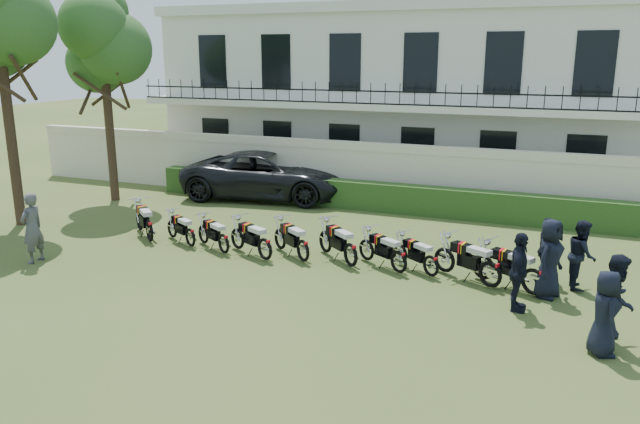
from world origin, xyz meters
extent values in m
plane|color=#374F1F|center=(0.00, 0.00, 0.00)|extent=(100.00, 100.00, 0.00)
cube|color=beige|center=(0.00, 8.00, 1.00)|extent=(30.00, 0.30, 2.00)
cube|color=beige|center=(0.00, 8.00, 2.15)|extent=(30.00, 0.35, 0.30)
cube|color=#224418|center=(1.00, 7.20, 0.50)|extent=(18.00, 0.60, 1.00)
cube|color=silver|center=(0.00, 14.00, 3.50)|extent=(20.00, 8.00, 7.00)
cube|color=silver|center=(0.00, 14.00, 7.20)|extent=(20.40, 8.40, 0.40)
cube|color=silver|center=(0.00, 9.30, 3.50)|extent=(20.00, 1.40, 0.25)
cube|color=black|center=(0.00, 8.65, 4.10)|extent=(20.00, 0.05, 0.05)
cube|color=black|center=(0.00, 8.65, 3.65)|extent=(20.00, 0.05, 0.05)
cube|color=black|center=(-7.50, 10.02, 1.60)|extent=(1.30, 0.12, 2.20)
cube|color=black|center=(-7.50, 10.02, 5.10)|extent=(1.30, 0.12, 2.20)
cube|color=black|center=(-4.50, 10.02, 1.60)|extent=(1.30, 0.12, 2.20)
cube|color=black|center=(-4.50, 10.02, 5.10)|extent=(1.30, 0.12, 2.20)
cube|color=black|center=(-1.50, 10.02, 1.60)|extent=(1.30, 0.12, 2.20)
cube|color=black|center=(-1.50, 10.02, 5.10)|extent=(1.30, 0.12, 2.20)
cube|color=black|center=(1.50, 10.02, 1.60)|extent=(1.30, 0.12, 2.20)
cube|color=black|center=(1.50, 10.02, 5.10)|extent=(1.30, 0.12, 2.20)
cube|color=black|center=(4.50, 10.02, 1.60)|extent=(1.30, 0.12, 2.20)
cube|color=black|center=(4.50, 10.02, 5.10)|extent=(1.30, 0.12, 2.20)
cube|color=black|center=(7.50, 10.02, 1.60)|extent=(1.30, 0.12, 2.20)
cube|color=black|center=(7.50, 10.02, 5.10)|extent=(1.30, 0.12, 2.20)
cylinder|color=#473323|center=(-9.50, 1.00, 2.97)|extent=(0.32, 0.32, 5.95)
sphere|color=#2A5C25|center=(-9.10, 1.20, 6.38)|extent=(2.60, 2.60, 2.60)
cylinder|color=#473323|center=(-9.00, 5.00, 2.62)|extent=(0.32, 0.32, 5.25)
sphere|color=#2A5C25|center=(-8.60, 5.20, 5.62)|extent=(2.60, 2.60, 2.60)
sphere|color=#2A5C25|center=(-9.60, 5.30, 5.10)|extent=(2.20, 2.20, 2.20)
sphere|color=#2A5C25|center=(-8.90, 4.50, 6.38)|extent=(2.40, 2.40, 2.40)
sphere|color=#2A5C25|center=(-9.00, 5.00, 6.90)|extent=(2.00, 2.00, 2.00)
torus|color=black|center=(-3.80, 0.48, 0.32)|extent=(0.55, 0.49, 0.64)
torus|color=black|center=(-4.85, 1.37, 0.32)|extent=(0.55, 0.49, 0.64)
cube|color=black|center=(-4.28, 0.89, 0.47)|extent=(0.57, 0.52, 0.32)
cube|color=black|center=(-4.47, 1.05, 0.76)|extent=(0.54, 0.52, 0.23)
cube|color=red|center=(-4.47, 1.05, 0.77)|extent=(0.18, 0.30, 0.24)
cube|color=#F9AD0D|center=(-4.42, 1.01, 0.77)|extent=(0.15, 0.29, 0.24)
cube|color=silver|center=(-4.06, 0.71, 0.80)|extent=(0.61, 0.57, 0.13)
cylinder|color=silver|center=(-4.72, 1.27, 1.08)|extent=(0.43, 0.50, 0.03)
torus|color=black|center=(-2.42, 0.67, 0.27)|extent=(0.52, 0.34, 0.55)
torus|color=black|center=(-3.44, 1.24, 0.27)|extent=(0.52, 0.34, 0.55)
cube|color=black|center=(-2.89, 0.94, 0.40)|extent=(0.51, 0.38, 0.27)
cube|color=black|center=(-3.07, 1.04, 0.65)|extent=(0.47, 0.40, 0.20)
cube|color=red|center=(-3.07, 1.04, 0.66)|extent=(0.11, 0.25, 0.21)
cube|color=#F9AD0D|center=(-3.02, 1.01, 0.66)|extent=(0.08, 0.25, 0.21)
cube|color=silver|center=(-2.68, 0.82, 0.68)|extent=(0.54, 0.43, 0.11)
cylinder|color=silver|center=(-3.32, 1.18, 0.92)|extent=(0.29, 0.48, 0.03)
torus|color=black|center=(-1.19, 0.47, 0.28)|extent=(0.53, 0.35, 0.56)
torus|color=black|center=(-2.23, 1.07, 0.28)|extent=(0.53, 0.35, 0.56)
cube|color=black|center=(-1.67, 0.74, 0.42)|extent=(0.52, 0.40, 0.28)
cube|color=black|center=(-1.85, 0.85, 0.66)|extent=(0.48, 0.42, 0.20)
cube|color=red|center=(-1.85, 0.85, 0.67)|extent=(0.12, 0.26, 0.21)
cube|color=#F9AD0D|center=(-1.80, 0.82, 0.67)|extent=(0.09, 0.25, 0.21)
cube|color=silver|center=(-1.45, 0.62, 0.70)|extent=(0.55, 0.45, 0.11)
cylinder|color=silver|center=(-2.11, 1.00, 0.94)|extent=(0.30, 0.49, 0.03)
torus|color=black|center=(0.20, 0.39, 0.30)|extent=(0.59, 0.36, 0.61)
torus|color=black|center=(-0.96, 0.98, 0.30)|extent=(0.59, 0.36, 0.61)
cube|color=black|center=(-0.34, 0.66, 0.45)|extent=(0.57, 0.41, 0.30)
cube|color=black|center=(-0.54, 0.76, 0.72)|extent=(0.52, 0.44, 0.22)
cube|color=red|center=(-0.54, 0.76, 0.73)|extent=(0.11, 0.28, 0.23)
cube|color=#F9AD0D|center=(-0.49, 0.74, 0.73)|extent=(0.08, 0.28, 0.23)
cube|color=silver|center=(-0.09, 0.54, 0.76)|extent=(0.60, 0.46, 0.12)
cylinder|color=silver|center=(-0.83, 0.91, 1.02)|extent=(0.30, 0.55, 0.03)
torus|color=black|center=(1.14, 0.57, 0.30)|extent=(0.54, 0.43, 0.60)
torus|color=black|center=(0.10, 1.33, 0.30)|extent=(0.54, 0.43, 0.60)
cube|color=black|center=(0.66, 0.92, 0.45)|extent=(0.55, 0.47, 0.30)
cube|color=black|center=(0.48, 1.06, 0.71)|extent=(0.51, 0.47, 0.22)
cube|color=red|center=(0.48, 1.06, 0.72)|extent=(0.15, 0.28, 0.23)
cube|color=#F9AD0D|center=(0.53, 1.02, 0.72)|extent=(0.12, 0.27, 0.23)
cube|color=silver|center=(0.88, 0.76, 0.75)|extent=(0.58, 0.51, 0.12)
cylinder|color=silver|center=(0.22, 1.24, 1.01)|extent=(0.38, 0.50, 0.03)
torus|color=black|center=(2.46, 0.62, 0.31)|extent=(0.55, 0.48, 0.63)
torus|color=black|center=(1.42, 1.48, 0.31)|extent=(0.55, 0.48, 0.63)
cube|color=black|center=(1.98, 1.02, 0.47)|extent=(0.56, 0.51, 0.31)
cube|color=black|center=(1.79, 1.17, 0.75)|extent=(0.53, 0.51, 0.23)
cube|color=red|center=(1.79, 1.17, 0.76)|extent=(0.17, 0.29, 0.24)
cube|color=#F9AD0D|center=(1.84, 1.13, 0.76)|extent=(0.14, 0.28, 0.24)
cube|color=silver|center=(2.20, 0.84, 0.79)|extent=(0.60, 0.56, 0.12)
cylinder|color=silver|center=(1.54, 1.38, 1.06)|extent=(0.42, 0.50, 0.03)
torus|color=black|center=(3.77, 0.72, 0.29)|extent=(0.55, 0.38, 0.59)
torus|color=black|center=(2.70, 1.37, 0.29)|extent=(0.55, 0.38, 0.59)
cube|color=black|center=(3.27, 1.02, 0.43)|extent=(0.54, 0.42, 0.29)
cube|color=black|center=(3.09, 1.14, 0.69)|extent=(0.50, 0.44, 0.21)
cube|color=red|center=(3.09, 1.14, 0.70)|extent=(0.13, 0.27, 0.22)
cube|color=#F9AD0D|center=(3.14, 1.11, 0.70)|extent=(0.10, 0.26, 0.22)
cube|color=silver|center=(3.50, 0.88, 0.73)|extent=(0.57, 0.47, 0.12)
cylinder|color=silver|center=(2.82, 1.30, 0.98)|extent=(0.33, 0.51, 0.03)
torus|color=black|center=(4.53, 0.77, 0.27)|extent=(0.50, 0.38, 0.55)
torus|color=black|center=(3.56, 1.43, 0.27)|extent=(0.50, 0.38, 0.55)
cube|color=black|center=(4.08, 1.08, 0.40)|extent=(0.50, 0.41, 0.27)
cube|color=black|center=(3.91, 1.19, 0.65)|extent=(0.47, 0.42, 0.20)
cube|color=red|center=(3.91, 1.19, 0.66)|extent=(0.13, 0.25, 0.21)
cube|color=#F9AD0D|center=(3.96, 1.16, 0.66)|extent=(0.10, 0.25, 0.21)
cube|color=silver|center=(4.28, 0.94, 0.68)|extent=(0.53, 0.46, 0.11)
cylinder|color=silver|center=(3.67, 1.36, 0.92)|extent=(0.33, 0.46, 0.03)
torus|color=black|center=(6.12, 0.56, 0.32)|extent=(0.62, 0.39, 0.65)
torus|color=black|center=(4.91, 1.22, 0.32)|extent=(0.62, 0.39, 0.65)
cube|color=black|center=(5.56, 0.86, 0.48)|extent=(0.61, 0.45, 0.32)
cube|color=black|center=(5.35, 0.98, 0.77)|extent=(0.55, 0.47, 0.23)
cube|color=red|center=(5.35, 0.98, 0.78)|extent=(0.13, 0.30, 0.24)
cube|color=#F9AD0D|center=(5.40, 0.95, 0.78)|extent=(0.09, 0.29, 0.24)
cube|color=silver|center=(5.81, 0.73, 0.81)|extent=(0.64, 0.50, 0.13)
cylinder|color=silver|center=(5.05, 1.14, 1.09)|extent=(0.33, 0.58, 0.03)
torus|color=black|center=(7.10, 0.46, 0.31)|extent=(0.61, 0.37, 0.64)
torus|color=black|center=(5.89, 1.08, 0.31)|extent=(0.61, 0.37, 0.64)
cube|color=black|center=(6.54, 0.75, 0.47)|extent=(0.60, 0.43, 0.31)
cube|color=black|center=(6.33, 0.86, 0.75)|extent=(0.54, 0.46, 0.23)
cube|color=red|center=(6.33, 0.86, 0.76)|extent=(0.12, 0.29, 0.24)
cube|color=#F9AD0D|center=(6.39, 0.83, 0.76)|extent=(0.09, 0.29, 0.24)
cube|color=silver|center=(6.80, 0.62, 0.80)|extent=(0.63, 0.48, 0.13)
cylinder|color=silver|center=(6.03, 1.01, 1.07)|extent=(0.31, 0.57, 0.03)
imported|color=black|center=(-3.73, 7.51, 0.90)|extent=(6.84, 3.96, 1.79)
imported|color=#57565B|center=(-6.05, -1.72, 0.95)|extent=(0.47, 0.70, 1.90)
imported|color=black|center=(7.88, -1.78, 0.82)|extent=(0.74, 0.92, 1.64)
imported|color=black|center=(8.10, -1.17, 0.89)|extent=(0.89, 1.02, 1.78)
imported|color=black|center=(6.22, -0.24, 0.88)|extent=(0.44, 1.03, 1.76)
imported|color=black|center=(6.80, 0.84, 0.93)|extent=(0.86, 1.05, 1.85)
imported|color=black|center=(7.48, 1.72, 0.83)|extent=(0.72, 0.88, 1.67)
imported|color=black|center=(6.67, 1.87, 0.81)|extent=(0.53, 0.99, 1.61)
camera|label=1|loc=(7.03, -13.59, 5.44)|focal=35.00mm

